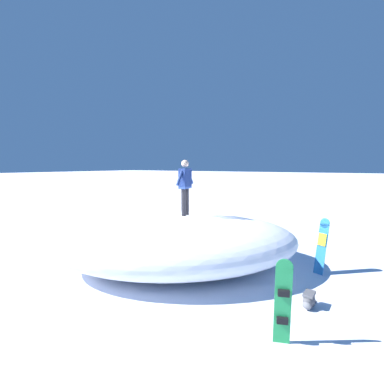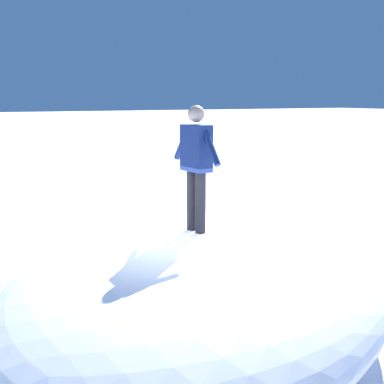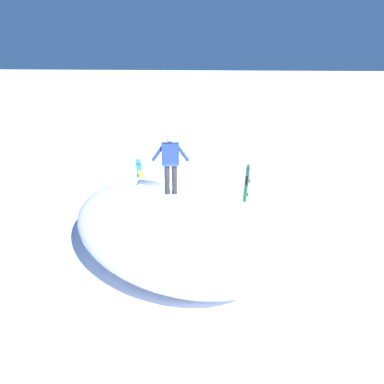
{
  "view_description": "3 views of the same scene",
  "coord_description": "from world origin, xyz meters",
  "px_view_note": "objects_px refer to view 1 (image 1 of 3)",
  "views": [
    {
      "loc": [
        6.88,
        4.27,
        3.14
      ],
      "look_at": [
        -0.41,
        -0.29,
        2.3
      ],
      "focal_mm": 25.55,
      "sensor_mm": 36.0,
      "label": 1
    },
    {
      "loc": [
        -5.67,
        2.86,
        3.4
      ],
      "look_at": [
        -0.23,
        -0.03,
        2.23
      ],
      "focal_mm": 46.81,
      "sensor_mm": 36.0,
      "label": 2
    },
    {
      "loc": [
        1.73,
        -10.25,
        5.29
      ],
      "look_at": [
        0.64,
        -0.3,
        1.73
      ],
      "focal_mm": 36.59,
      "sensor_mm": 36.0,
      "label": 3
    }
  ],
  "objects_px": {
    "snowboard_primary_upright": "(322,245)",
    "snowboard_secondary_upright": "(283,301)",
    "snowboarder_standing": "(185,184)",
    "backpack_near": "(309,300)"
  },
  "relations": [
    {
      "from": "snowboard_secondary_upright",
      "to": "backpack_near",
      "type": "bearing_deg",
      "value": 173.4
    },
    {
      "from": "snowboarder_standing",
      "to": "snowboard_primary_upright",
      "type": "xyz_separation_m",
      "value": [
        -1.73,
        3.61,
        -1.76
      ]
    },
    {
      "from": "snowboarder_standing",
      "to": "backpack_near",
      "type": "xyz_separation_m",
      "value": [
        0.56,
        3.65,
        -2.41
      ]
    },
    {
      "from": "backpack_near",
      "to": "snowboard_secondary_upright",
      "type": "bearing_deg",
      "value": -6.6
    },
    {
      "from": "snowboard_secondary_upright",
      "to": "backpack_near",
      "type": "distance_m",
      "value": 1.75
    },
    {
      "from": "snowboarder_standing",
      "to": "snowboard_secondary_upright",
      "type": "distance_m",
      "value": 4.46
    },
    {
      "from": "snowboard_primary_upright",
      "to": "snowboard_secondary_upright",
      "type": "relative_size",
      "value": 1.02
    },
    {
      "from": "snowboarder_standing",
      "to": "snowboard_secondary_upright",
      "type": "xyz_separation_m",
      "value": [
        2.18,
        3.46,
        -1.78
      ]
    },
    {
      "from": "snowboard_primary_upright",
      "to": "snowboard_secondary_upright",
      "type": "bearing_deg",
      "value": -2.25
    },
    {
      "from": "snowboarder_standing",
      "to": "snowboard_secondary_upright",
      "type": "bearing_deg",
      "value": 57.8
    }
  ]
}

